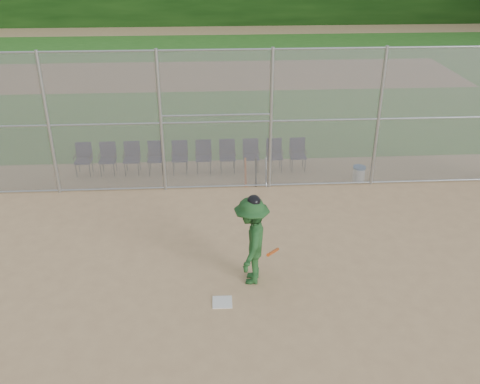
{
  "coord_description": "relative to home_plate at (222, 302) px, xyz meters",
  "views": [
    {
      "loc": [
        -0.68,
        -8.89,
        6.82
      ],
      "look_at": [
        0.0,
        2.5,
        1.1
      ],
      "focal_mm": 40.0,
      "sensor_mm": 36.0,
      "label": 1
    }
  ],
  "objects": [
    {
      "name": "chair_8",
      "position": [
        1.8,
        6.42,
        0.47
      ],
      "size": [
        0.54,
        0.52,
        0.96
      ],
      "primitive_type": null,
      "color": "#0F1037",
      "rests_on": "ground"
    },
    {
      "name": "spare_bats",
      "position": [
        1.14,
        5.38,
        0.41
      ],
      "size": [
        0.66,
        0.32,
        0.84
      ],
      "color": "#D84C14",
      "rests_on": "ground"
    },
    {
      "name": "chair_4",
      "position": [
        -1.09,
        6.42,
        0.47
      ],
      "size": [
        0.54,
        0.52,
        0.96
      ],
      "primitive_type": null,
      "color": "#0F1037",
      "rests_on": "ground"
    },
    {
      "name": "grass_strip",
      "position": [
        0.52,
        18.26,
        -0.0
      ],
      "size": [
        100.0,
        100.0,
        0.0
      ],
      "primitive_type": "plane",
      "color": "#2B681F",
      "rests_on": "ground"
    },
    {
      "name": "ground",
      "position": [
        0.52,
        0.26,
        -0.01
      ],
      "size": [
        100.0,
        100.0,
        0.0
      ],
      "primitive_type": "plane",
      "color": "tan",
      "rests_on": "ground"
    },
    {
      "name": "chair_3",
      "position": [
        -1.82,
        6.42,
        0.47
      ],
      "size": [
        0.54,
        0.52,
        0.96
      ],
      "primitive_type": null,
      "color": "#0F1037",
      "rests_on": "ground"
    },
    {
      "name": "home_plate",
      "position": [
        0.0,
        0.0,
        0.0
      ],
      "size": [
        0.4,
        0.4,
        0.02
      ],
      "primitive_type": "cube",
      "rotation": [
        0.0,
        0.0,
        -0.01
      ],
      "color": "silver",
      "rests_on": "ground"
    },
    {
      "name": "chair_9",
      "position": [
        2.53,
        6.42,
        0.47
      ],
      "size": [
        0.54,
        0.52,
        0.96
      ],
      "primitive_type": null,
      "color": "#0F1037",
      "rests_on": "ground"
    },
    {
      "name": "chair_5",
      "position": [
        -0.37,
        6.42,
        0.47
      ],
      "size": [
        0.54,
        0.52,
        0.96
      ],
      "primitive_type": null,
      "color": "#0F1037",
      "rests_on": "ground"
    },
    {
      "name": "water_cooler",
      "position": [
        4.2,
        5.47,
        0.23
      ],
      "size": [
        0.37,
        0.37,
        0.47
      ],
      "color": "white",
      "rests_on": "ground"
    },
    {
      "name": "chair_7",
      "position": [
        1.08,
        6.42,
        0.47
      ],
      "size": [
        0.54,
        0.52,
        0.96
      ],
      "primitive_type": null,
      "color": "#0F1037",
      "rests_on": "ground"
    },
    {
      "name": "dirt_patch_far",
      "position": [
        0.52,
        18.26,
        -0.0
      ],
      "size": [
        24.0,
        24.0,
        0.0
      ],
      "primitive_type": "plane",
      "color": "#A77E5C",
      "rests_on": "ground"
    },
    {
      "name": "chair_0",
      "position": [
        -3.99,
        6.42,
        0.47
      ],
      "size": [
        0.54,
        0.52,
        0.96
      ],
      "primitive_type": null,
      "color": "#0F1037",
      "rests_on": "ground"
    },
    {
      "name": "chair_1",
      "position": [
        -3.27,
        6.42,
        0.47
      ],
      "size": [
        0.54,
        0.52,
        0.96
      ],
      "primitive_type": null,
      "color": "#0F1037",
      "rests_on": "ground"
    },
    {
      "name": "batter_at_plate",
      "position": [
        0.64,
        0.73,
        0.97
      ],
      "size": [
        1.06,
        1.48,
        2.03
      ],
      "color": "#1D4A1F",
      "rests_on": "ground"
    },
    {
      "name": "backstop_fence",
      "position": [
        0.52,
        5.26,
        2.06
      ],
      "size": [
        16.09,
        0.09,
        4.0
      ],
      "color": "gray",
      "rests_on": "ground"
    },
    {
      "name": "chair_6",
      "position": [
        0.36,
        6.42,
        0.47
      ],
      "size": [
        0.54,
        0.52,
        0.96
      ],
      "primitive_type": null,
      "color": "#0F1037",
      "rests_on": "ground"
    },
    {
      "name": "chair_2",
      "position": [
        -2.54,
        6.42,
        0.47
      ],
      "size": [
        0.54,
        0.52,
        0.96
      ],
      "primitive_type": null,
      "color": "#0F1037",
      "rests_on": "ground"
    }
  ]
}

